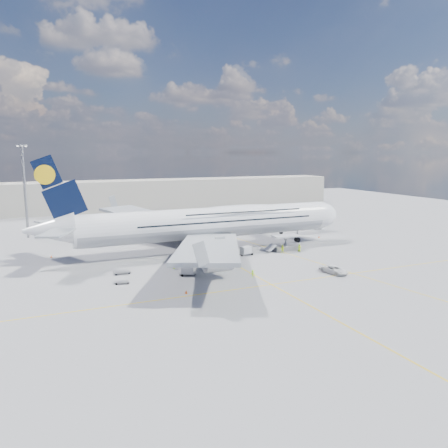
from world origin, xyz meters
name	(u,v)px	position (x,y,z in m)	size (l,w,h in m)	color
ground	(226,260)	(0.00, 0.00, 0.00)	(300.00, 300.00, 0.00)	gray
taxi_line_main	(226,260)	(0.00, 0.00, 0.01)	(0.25, 220.00, 0.01)	#DEB60B
taxi_line_cross	(271,284)	(0.00, -20.00, 0.01)	(120.00, 0.25, 0.01)	#DEB60B
taxi_line_diag	(260,246)	(14.00, 10.00, 0.01)	(0.25, 100.00, 0.01)	#DEB60B
airliner	(210,222)	(0.26, 10.00, 6.87)	(77.26, 79.15, 23.71)	white
jet_bridge	(291,210)	(29.81, 20.94, 6.85)	(18.80, 12.10, 8.50)	#B7B7BC
cargo_loader	(285,245)	(16.82, 2.89, 1.25)	(8.53, 3.20, 3.67)	silver
light_mast	(25,190)	(-40.00, 45.00, 13.21)	(3.00, 0.70, 25.50)	gray
terminal	(133,195)	(0.00, 95.00, 6.00)	(180.00, 16.00, 12.00)	#B2AD9E
tree_line	(189,188)	(40.00, 140.00, 4.00)	(160.00, 6.00, 8.00)	#193814
dolly_row_a	(122,272)	(-23.12, -2.25, 0.36)	(3.19, 1.72, 0.47)	gray
dolly_row_b	(187,270)	(-11.78, -8.21, 1.07)	(3.51, 2.62, 1.99)	gray
dolly_row_c	(196,258)	(-7.05, -0.37, 1.10)	(3.31, 1.88, 2.04)	gray
dolly_back	(122,282)	(-24.41, -8.70, 0.29)	(2.85, 1.96, 0.38)	gray
dolly_nose_far	(326,268)	(15.24, -15.56, 0.34)	(3.32, 2.34, 0.44)	gray
dolly_nose_near	(246,250)	(5.97, 2.16, 1.09)	(3.49, 2.37, 2.02)	gray
baggage_tug	(210,259)	(-4.08, -0.59, 0.79)	(3.06, 1.82, 1.79)	silver
catering_truck_inner	(170,232)	(-4.48, 27.67, 1.95)	(7.45, 4.59, 4.14)	gray
catering_truck_outer	(132,225)	(-11.03, 45.31, 1.64)	(6.14, 2.97, 3.53)	gray
service_van	(335,270)	(14.83, -18.73, 0.77)	(2.54, 5.51, 1.53)	silver
crew_nose	(297,239)	(25.02, 10.28, 0.84)	(0.61, 0.40, 1.68)	#A3EC18
crew_loader	(283,249)	(14.62, 0.29, 0.99)	(0.96, 0.75, 1.97)	#D3FB1A
crew_wing	(174,264)	(-12.77, -2.76, 1.00)	(1.18, 0.49, 2.01)	#BCFC1A
crew_van	(299,248)	(19.27, 0.32, 0.90)	(0.88, 0.57, 1.80)	#C0FF1A
crew_tug	(253,274)	(-1.10, -14.89, 0.75)	(0.97, 0.56, 1.50)	#B6FF1A
cone_nose	(319,237)	(33.63, 12.41, 0.30)	(0.49, 0.49, 0.62)	#FF600D
cone_wing_left_inner	(179,238)	(-2.18, 26.58, 0.24)	(0.40, 0.40, 0.51)	#FF600D
cone_wing_left_outer	(147,230)	(-7.16, 42.81, 0.30)	(0.49, 0.49, 0.62)	#FF600D
cone_wing_right_inner	(189,263)	(-8.71, -0.30, 0.25)	(0.41, 0.41, 0.53)	#FF600D
cone_wing_right_outer	(186,292)	(-15.57, -18.72, 0.29)	(0.48, 0.48, 0.61)	#FF600D
cone_tail	(51,256)	(-35.17, 17.56, 0.27)	(0.45, 0.45, 0.57)	#FF600D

